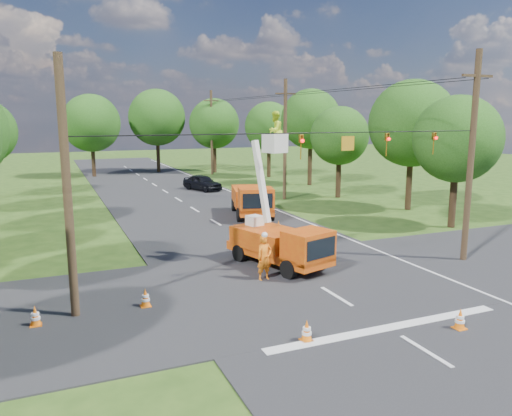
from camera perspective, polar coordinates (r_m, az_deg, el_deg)
name	(u,v)px	position (r m, az deg, el deg)	size (l,w,h in m)	color
ground	(195,210)	(37.87, -7.01, -0.23)	(140.00, 140.00, 0.00)	#274615
road_main	(195,210)	(37.87, -7.01, -0.23)	(12.00, 100.00, 0.06)	black
road_cross	(311,282)	(21.64, 6.35, -8.40)	(56.00, 10.00, 0.07)	black
stop_bar	(388,329)	(17.60, 14.83, -13.23)	(9.00, 0.45, 0.02)	silver
edge_line	(263,205)	(39.73, 0.78, 0.35)	(0.12, 90.00, 0.02)	silver
bucket_truck	(280,234)	(23.25, 2.78, -2.97)	(3.50, 5.78, 7.20)	#C9590E
second_truck	(252,200)	(34.94, -0.44, 0.95)	(3.78, 6.52, 2.30)	#C9590E
ground_worker	(264,258)	(21.46, 0.97, -5.73)	(0.72, 0.47, 1.98)	orange
distant_car	(202,182)	(47.83, -6.15, 2.92)	(1.77, 4.41, 1.50)	black
traffic_cone_0	(307,331)	(16.12, 5.81, -13.80)	(0.38, 0.38, 0.71)	orange
traffic_cone_1	(460,319)	(18.18, 22.29, -11.68)	(0.38, 0.38, 0.71)	orange
traffic_cone_2	(260,240)	(27.09, 0.49, -3.67)	(0.38, 0.38, 0.71)	orange
traffic_cone_3	(279,226)	(30.39, 2.59, -2.12)	(0.38, 0.38, 0.71)	orange
traffic_cone_4	(145,298)	(19.14, -12.53, -10.00)	(0.38, 0.38, 0.71)	orange
traffic_cone_5	(35,316)	(18.65, -23.92, -11.24)	(0.38, 0.38, 0.71)	orange
traffic_cone_6	(272,209)	(36.03, 1.86, -0.13)	(0.38, 0.38, 0.71)	orange
pole_right_near	(471,156)	(25.82, 23.38, 5.47)	(1.80, 0.30, 10.00)	#4C3823
pole_right_mid	(285,139)	(42.19, 3.34, 7.90)	(1.80, 0.30, 10.00)	#4C3823
pole_right_far	(212,132)	(60.77, -5.09, 8.65)	(1.80, 0.30, 10.00)	#4C3823
pole_left	(67,190)	(18.01, -20.78, 1.90)	(0.30, 0.30, 9.00)	#4C3823
signal_span	(361,142)	(21.69, 11.86, 7.36)	(18.00, 0.29, 1.07)	black
tree_right_a	(457,139)	(33.56, 22.01, 7.30)	(5.40, 5.40, 8.28)	#382616
tree_right_b	(412,124)	(38.98, 17.44, 9.19)	(6.40, 6.40, 9.65)	#382616
tree_right_c	(340,136)	(43.61, 9.54, 8.13)	(5.00, 5.00, 7.83)	#382616
tree_right_d	(311,119)	(51.28, 6.28, 10.06)	(6.00, 6.00, 9.70)	#382616
tree_right_e	(269,126)	(57.99, 1.49, 9.30)	(5.60, 5.60, 8.63)	#382616
tree_far_a	(91,123)	(61.05, -18.32, 9.19)	(6.60, 6.60, 9.50)	#382616
tree_far_b	(157,118)	(64.18, -11.27, 10.11)	(7.00, 7.00, 10.32)	#382616
tree_far_c	(214,124)	(62.96, -4.79, 9.59)	(6.20, 6.20, 9.18)	#382616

